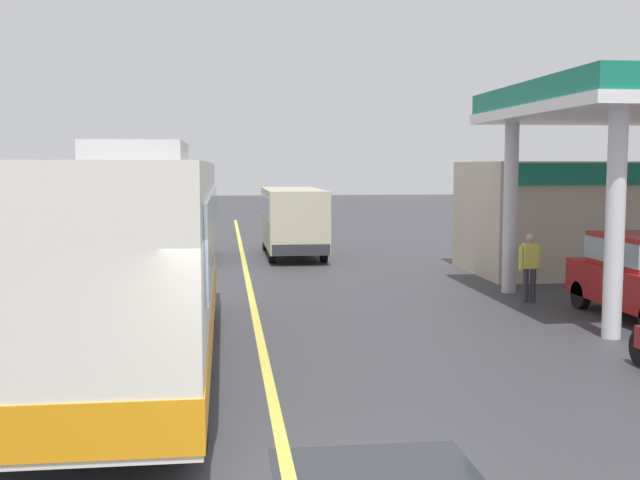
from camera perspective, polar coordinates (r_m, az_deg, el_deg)
ground at (r=27.56m, az=-5.65°, el=-1.39°), size 120.00×120.00×0.00m
lane_divider_stripe at (r=22.60m, az=-5.34°, el=-2.88°), size 0.16×50.00×0.01m
coach_bus_main at (r=12.98m, az=-13.52°, el=-1.55°), size 2.60×11.04×3.69m
gas_station_roadside at (r=23.42m, az=21.03°, el=3.52°), size 9.10×11.95×5.10m
minibus_opposing_lane at (r=28.25m, az=-2.01°, el=1.80°), size 2.04×6.13×2.44m
pedestrian_near_pump at (r=19.32m, az=15.16°, el=-1.69°), size 0.55×0.22×1.66m
car_trailing_behind_bus at (r=27.88m, az=-9.54°, el=0.73°), size 1.70×4.20×1.82m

